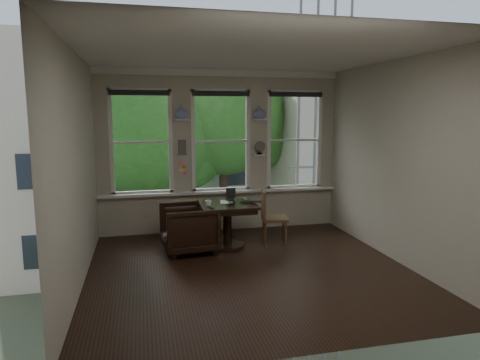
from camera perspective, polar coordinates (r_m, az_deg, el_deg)
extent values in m
plane|color=black|center=(6.24, 1.31, -11.87)|extent=(4.50, 4.50, 0.00)
plane|color=silver|center=(5.89, 1.42, 16.59)|extent=(4.50, 4.50, 0.00)
plane|color=#BDB3A2|center=(8.07, -2.61, 3.80)|extent=(4.50, 0.00, 4.50)
plane|color=#BDB3A2|center=(3.77, 9.88, -2.05)|extent=(4.50, 0.00, 4.50)
plane|color=#BDB3A2|center=(5.75, -20.90, 1.22)|extent=(0.00, 4.50, 4.50)
plane|color=#BDB3A2|center=(6.79, 20.10, 2.34)|extent=(0.00, 4.50, 4.50)
cube|color=white|center=(7.84, -7.77, 7.97)|extent=(0.26, 0.16, 0.03)
cube|color=white|center=(8.10, 2.59, 8.07)|extent=(0.26, 0.16, 0.03)
cube|color=#59544F|center=(7.89, -7.72, 4.34)|extent=(0.14, 0.06, 0.28)
imported|color=white|center=(7.84, -7.79, 8.99)|extent=(0.24, 0.24, 0.25)
imported|color=white|center=(8.10, 2.60, 9.05)|extent=(0.24, 0.24, 0.25)
imported|color=black|center=(6.95, -6.87, -6.40)|extent=(0.93, 0.90, 0.78)
cube|color=maroon|center=(6.93, -6.88, -5.90)|extent=(0.45, 0.45, 0.06)
imported|color=black|center=(7.03, 1.39, -3.00)|extent=(0.43, 0.38, 0.03)
imported|color=white|center=(6.79, -4.24, -3.14)|extent=(0.13, 0.13, 0.10)
imported|color=white|center=(6.97, -1.12, -2.78)|extent=(0.16, 0.16, 0.11)
cube|color=black|center=(7.20, -1.23, -1.95)|extent=(0.17, 0.10, 0.22)
cube|color=silver|center=(7.13, -1.75, -2.93)|extent=(0.27, 0.34, 0.00)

